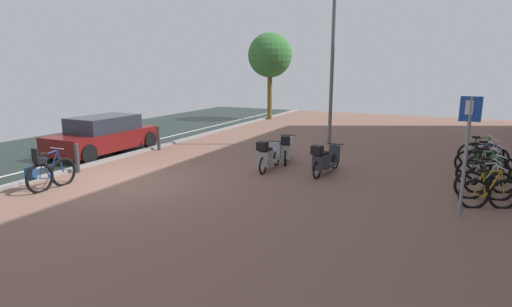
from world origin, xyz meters
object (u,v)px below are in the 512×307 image
at_px(bicycle_rack_02, 491,179).
at_px(bicycle_rack_07, 480,154).
at_px(scooter_near, 324,160).
at_px(bollard_near, 77,158).
at_px(bicycle_rack_01, 485,185).
at_px(bicycle_rack_06, 487,159).
at_px(bicycle_rack_05, 480,162).
at_px(parked_car_near, 104,135).
at_px(street_tree, 270,56).
at_px(bollard_far, 159,138).
at_px(bicycle_rack_04, 490,168).
at_px(lamp_post, 333,52).
at_px(scooter_far, 268,156).
at_px(bicycle_rack_03, 483,172).
at_px(parking_sign, 467,144).
at_px(bicycle_foreground, 49,173).
at_px(bicycle_rack_00, 489,193).
at_px(scooter_mid, 286,149).

relative_size(bicycle_rack_02, bicycle_rack_07, 0.93).
distance_m(scooter_near, bollard_near, 7.21).
bearing_deg(bicycle_rack_02, bicycle_rack_01, -104.43).
bearing_deg(bicycle_rack_06, bicycle_rack_05, -108.94).
bearing_deg(parked_car_near, street_tree, 83.10).
relative_size(bicycle_rack_06, bollard_far, 1.38).
height_order(bicycle_rack_04, lamp_post, lamp_post).
xyz_separation_m(bicycle_rack_01, scooter_near, (-4.03, 0.54, 0.09)).
height_order(bicycle_rack_04, street_tree, street_tree).
bearing_deg(bollard_near, scooter_far, 27.77).
bearing_deg(lamp_post, bicycle_rack_04, -31.26).
relative_size(bicycle_rack_04, bicycle_rack_07, 0.99).
bearing_deg(bicycle_rack_03, street_tree, 135.75).
height_order(bicycle_rack_02, parking_sign, parking_sign).
bearing_deg(parking_sign, bicycle_foreground, -165.76).
distance_m(scooter_far, parking_sign, 5.54).
relative_size(bicycle_rack_05, street_tree, 0.28).
distance_m(bicycle_rack_06, street_tree, 14.29).
xyz_separation_m(bicycle_rack_01, scooter_far, (-5.67, 0.26, 0.10)).
xyz_separation_m(bicycle_rack_03, bicycle_rack_07, (0.07, 2.62, -0.01)).
height_order(bicycle_rack_07, lamp_post, lamp_post).
bearing_deg(lamp_post, parked_car_near, -143.49).
distance_m(bicycle_rack_02, scooter_near, 4.20).
distance_m(bicycle_rack_05, parking_sign, 4.28).
distance_m(bicycle_foreground, bollard_far, 5.24).
height_order(bicycle_rack_05, bollard_far, bicycle_rack_05).
height_order(parked_car_near, bollard_near, parked_car_near).
distance_m(bicycle_rack_00, bicycle_rack_07, 4.58).
height_order(bicycle_rack_04, parked_car_near, parked_car_near).
distance_m(bicycle_rack_05, bollard_near, 11.77).
distance_m(bicycle_foreground, bicycle_rack_05, 11.86).
xyz_separation_m(bicycle_rack_06, bollard_near, (-10.89, -5.63, 0.09)).
bearing_deg(bicycle_rack_06, bicycle_rack_02, -91.98).
height_order(bicycle_rack_07, parked_car_near, parked_car_near).
distance_m(bicycle_rack_07, bollard_near, 12.45).
bearing_deg(bicycle_rack_05, bicycle_rack_01, -90.76).
bearing_deg(bicycle_rack_03, parking_sign, -101.33).
bearing_deg(bicycle_rack_03, bicycle_rack_01, -91.72).
bearing_deg(bollard_far, scooter_near, -7.01).
bearing_deg(bicycle_rack_00, bicycle_rack_02, 84.78).
bearing_deg(bicycle_rack_05, bicycle_rack_06, 71.06).
xyz_separation_m(bicycle_foreground, scooter_mid, (4.35, 5.33, 0.04)).
distance_m(parked_car_near, bollard_near, 2.90).
xyz_separation_m(bicycle_rack_04, bicycle_rack_05, (-0.20, 0.65, 0.01)).
relative_size(scooter_far, parking_sign, 0.68).
bearing_deg(bicycle_foreground, bicycle_rack_03, 27.37).
bearing_deg(bicycle_rack_02, bicycle_foreground, -155.96).
bearing_deg(bicycle_rack_04, parked_car_near, -171.51).
bearing_deg(bicycle_rack_03, scooter_mid, 178.20).
distance_m(bicycle_rack_01, bollard_far, 10.72).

